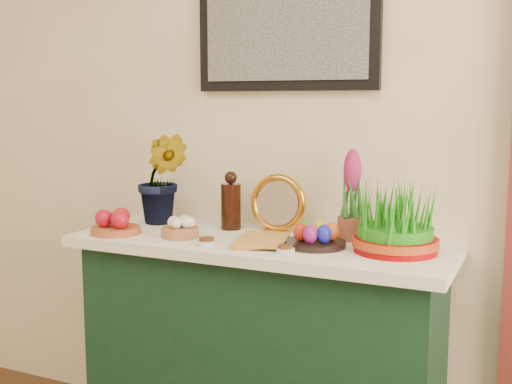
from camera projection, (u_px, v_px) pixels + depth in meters
sideboard at (262, 359)px, 2.42m from camera, size 1.30×0.45×0.85m
tablecloth at (262, 244)px, 2.36m from camera, size 1.40×0.55×0.04m
hyacinth_green at (162, 164)px, 2.61m from camera, size 0.31×0.29×0.50m
apple_bowl at (115, 223)px, 2.44m from camera, size 0.19×0.19×0.10m
garlic_basket at (180, 229)px, 2.38m from camera, size 0.15×0.15×0.08m
vinegar_cruet at (231, 204)px, 2.52m from camera, size 0.08×0.08×0.23m
mirror at (278, 204)px, 2.46m from camera, size 0.23×0.07×0.23m
book at (237, 239)px, 2.28m from camera, size 0.21×0.26×0.03m
spice_dish_left at (207, 242)px, 2.25m from camera, size 0.07×0.07×0.03m
spice_dish_right at (286, 249)px, 2.14m from camera, size 0.06×0.06×0.03m
egg_plate at (315, 237)px, 2.22m from camera, size 0.23×0.23×0.09m
hyacinth_pink at (352, 199)px, 2.32m from camera, size 0.10×0.10×0.33m
wheatgrass_sabzeh at (396, 222)px, 2.14m from camera, size 0.29×0.29×0.23m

